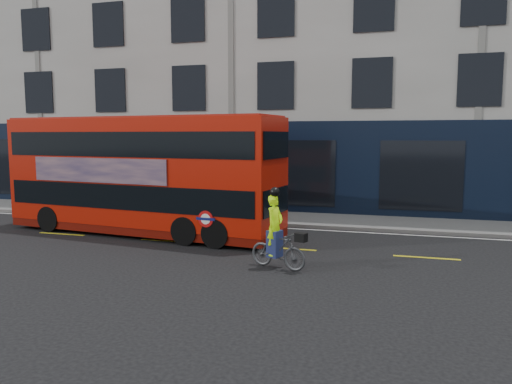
% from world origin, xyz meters
% --- Properties ---
extents(ground, '(120.00, 120.00, 0.00)m').
position_xyz_m(ground, '(0.00, 0.00, 0.00)').
color(ground, black).
rests_on(ground, ground).
extents(pavement, '(60.00, 3.00, 0.12)m').
position_xyz_m(pavement, '(0.00, 6.50, 0.06)').
color(pavement, gray).
rests_on(pavement, ground).
extents(kerb, '(60.00, 0.12, 0.13)m').
position_xyz_m(kerb, '(0.00, 5.00, 0.07)').
color(kerb, slate).
rests_on(kerb, ground).
extents(building_terrace, '(50.00, 10.07, 15.00)m').
position_xyz_m(building_terrace, '(0.00, 12.94, 7.49)').
color(building_terrace, beige).
rests_on(building_terrace, ground).
extents(road_edge_line, '(58.00, 0.10, 0.01)m').
position_xyz_m(road_edge_line, '(0.00, 4.70, 0.00)').
color(road_edge_line, silver).
rests_on(road_edge_line, ground).
extents(lane_dashes, '(58.00, 0.12, 0.01)m').
position_xyz_m(lane_dashes, '(0.00, 1.50, 0.00)').
color(lane_dashes, gold).
rests_on(lane_dashes, ground).
extents(bus, '(10.19, 3.48, 4.03)m').
position_xyz_m(bus, '(-1.32, 2.39, 2.07)').
color(bus, '#B71607').
rests_on(bus, ground).
extents(cyclist, '(1.68, 0.95, 2.10)m').
position_xyz_m(cyclist, '(4.24, -0.74, 0.70)').
color(cyclist, '#424447').
rests_on(cyclist, ground).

